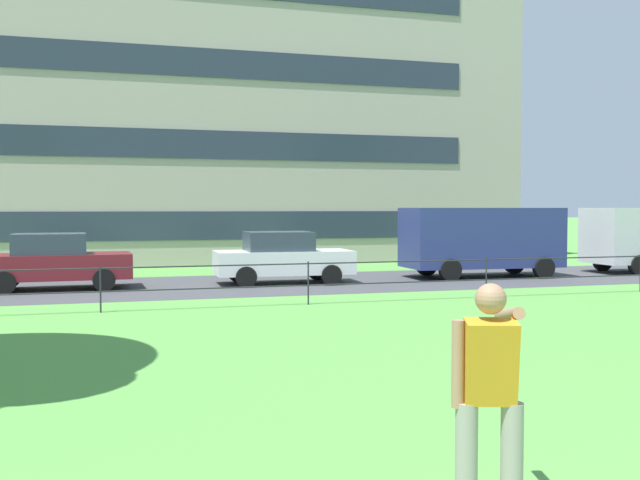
# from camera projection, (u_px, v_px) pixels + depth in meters

# --- Properties ---
(street_strip) EXTENTS (80.00, 6.26, 0.01)m
(street_strip) POSITION_uv_depth(u_px,v_px,m) (264.00, 284.00, 21.73)
(street_strip) COLOR #424247
(street_strip) RESTS_ON ground
(park_fence) EXTENTS (36.89, 0.04, 1.00)m
(park_fence) POSITION_uv_depth(u_px,v_px,m) (308.00, 276.00, 17.05)
(park_fence) COLOR #232328
(park_fence) RESTS_ON ground
(person_thrower) EXTENTS (0.68, 0.74, 1.71)m
(person_thrower) POSITION_uv_depth(u_px,v_px,m) (489.00, 394.00, 5.21)
(person_thrower) COLOR gray
(person_thrower) RESTS_ON ground
(car_maroon_far_left) EXTENTS (4.05, 1.90, 1.54)m
(car_maroon_far_left) POSITION_uv_depth(u_px,v_px,m) (54.00, 261.00, 20.19)
(car_maroon_far_left) COLOR maroon
(car_maroon_far_left) RESTS_ON ground
(car_white_left) EXTENTS (4.06, 1.92, 1.54)m
(car_white_left) POSITION_uv_depth(u_px,v_px,m) (282.00, 257.00, 21.75)
(car_white_left) COLOR silver
(car_white_left) RESTS_ON ground
(panel_van_right) EXTENTS (5.07, 2.25, 2.24)m
(panel_van_right) POSITION_uv_depth(u_px,v_px,m) (482.00, 238.00, 23.80)
(panel_van_right) COLOR navy
(panel_van_right) RESTS_ON ground
(apartment_building_background) EXTENTS (38.51, 11.77, 12.84)m
(apartment_building_background) POSITION_uv_depth(u_px,v_px,m) (64.00, 112.00, 32.21)
(apartment_building_background) COLOR #ADA393
(apartment_building_background) RESTS_ON ground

